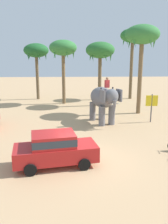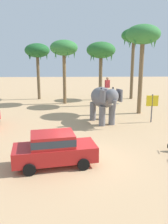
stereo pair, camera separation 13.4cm
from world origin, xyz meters
The scene contains 9 objects.
ground_plane centered at (0.00, 0.00, 0.00)m, with size 120.00×120.00×0.00m, color tan.
car_sedan_foreground centered at (-1.39, -0.42, 0.93)m, with size 4.34×2.42×1.70m.
elephant_with_mahout centered at (2.02, 7.43, 1.99)m, with size 2.64×4.01×3.88m.
palm_tree_behind_elephant centered at (2.55, 14.98, 6.07)m, with size 3.20×3.20×7.14m.
palm_tree_near_hut centered at (7.26, 19.58, 7.94)m, with size 3.20×3.20×9.15m.
palm_tree_left_of_road centered at (-5.22, 19.78, 6.19)m, with size 3.20×3.20×7.27m.
palm_tree_far_back centered at (5.98, 10.89, 7.24)m, with size 3.20×3.20×8.40m.
palm_tree_leaning_seaward centered at (-1.61, 16.40, 6.36)m, with size 3.20×3.20×7.45m.
signboard_yellow centered at (6.13, 7.54, 1.69)m, with size 1.00×0.10×2.40m.
Camera 1 is at (-0.43, -11.28, 5.24)m, focal length 37.02 mm.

